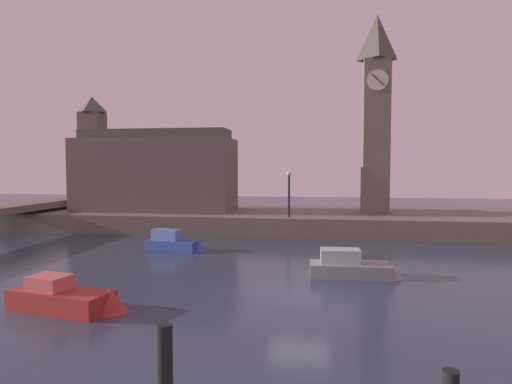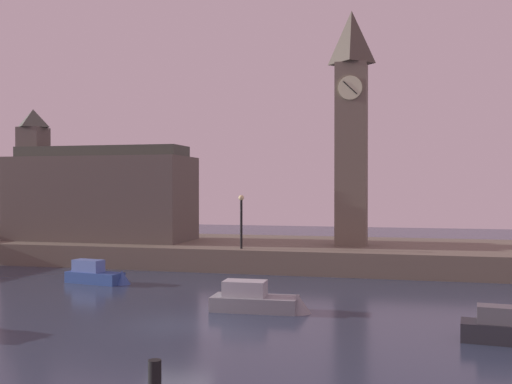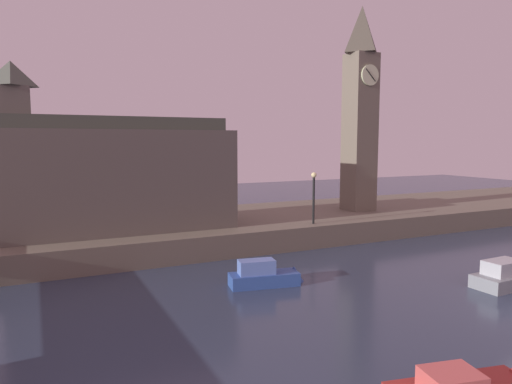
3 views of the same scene
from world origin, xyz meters
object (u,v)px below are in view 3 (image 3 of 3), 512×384
object	(u,v)px
streetlamp	(314,191)
boat_tour_blue	(269,275)
clock_tower	(360,106)
parliament_hall	(115,175)

from	to	relation	value
streetlamp	boat_tour_blue	size ratio (longest dim) A/B	0.85
clock_tower	streetlamp	bearing A→B (deg)	-150.28
clock_tower	parliament_hall	world-z (taller)	clock_tower
parliament_hall	streetlamp	xyz separation A→B (m)	(12.32, -3.72, -1.27)
streetlamp	boat_tour_blue	distance (m)	9.80
streetlamp	boat_tour_blue	bearing A→B (deg)	-136.14
clock_tower	boat_tour_blue	distance (m)	19.30
streetlamp	boat_tour_blue	world-z (taller)	streetlamp
boat_tour_blue	parliament_hall	bearing A→B (deg)	119.13
clock_tower	parliament_hall	distance (m)	19.67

